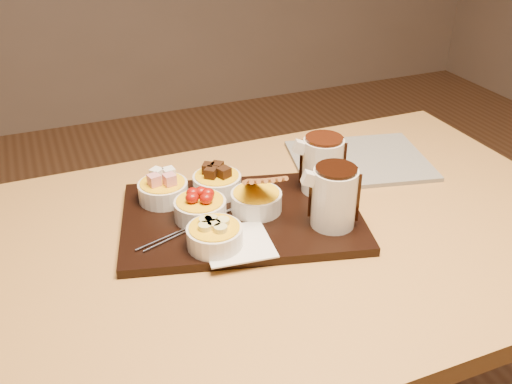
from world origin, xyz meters
name	(u,v)px	position (x,y,z in m)	size (l,w,h in m)	color
dining_table	(292,269)	(0.00, 0.00, 0.65)	(1.20, 0.80, 0.75)	#BA8845
serving_board	(242,217)	(-0.08, 0.06, 0.76)	(0.46, 0.30, 0.02)	black
napkin	(237,243)	(-0.13, -0.03, 0.77)	(0.12, 0.12, 0.00)	white
bowl_marshmallows	(163,191)	(-0.21, 0.17, 0.79)	(0.10, 0.10, 0.04)	silver
bowl_cake	(217,184)	(-0.10, 0.16, 0.79)	(0.10, 0.10, 0.04)	silver
bowl_strawberries	(200,210)	(-0.16, 0.07, 0.79)	(0.10, 0.10, 0.04)	silver
bowl_biscotti	(256,201)	(-0.05, 0.06, 0.79)	(0.10, 0.10, 0.04)	silver
bowl_bananas	(215,237)	(-0.17, -0.02, 0.79)	(0.10, 0.10, 0.04)	silver
pitcher_dark_chocolate	(334,198)	(0.06, -0.04, 0.82)	(0.08, 0.08, 0.11)	silver
pitcher_milk_chocolate	(322,165)	(0.10, 0.08, 0.82)	(0.08, 0.08, 0.11)	silver
fondue_skewers	(196,224)	(-0.18, 0.05, 0.77)	(0.26, 0.03, 0.01)	silver
newspaper	(359,160)	(0.26, 0.19, 0.76)	(0.31, 0.25, 0.01)	beige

